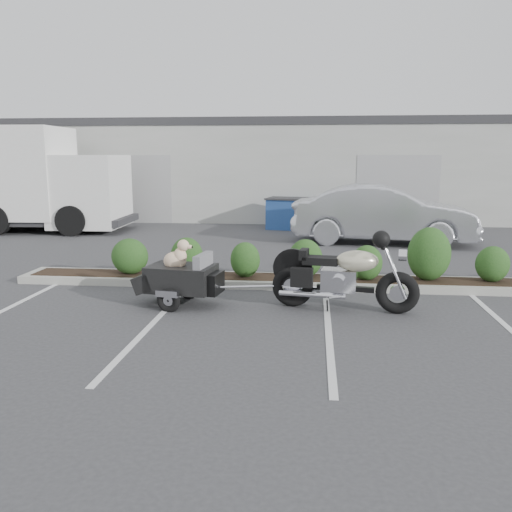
# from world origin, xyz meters

# --- Properties ---
(ground) EXTENTS (90.00, 90.00, 0.00)m
(ground) POSITION_xyz_m (0.00, 0.00, 0.00)
(ground) COLOR #38383A
(ground) RESTS_ON ground
(planter_kerb) EXTENTS (12.00, 1.00, 0.15)m
(planter_kerb) POSITION_xyz_m (1.00, 2.20, 0.07)
(planter_kerb) COLOR #9E9E93
(planter_kerb) RESTS_ON ground
(building) EXTENTS (26.00, 10.00, 4.00)m
(building) POSITION_xyz_m (0.00, 17.00, 2.00)
(building) COLOR #9EA099
(building) RESTS_ON ground
(motorcycle) EXTENTS (2.46, 0.96, 1.42)m
(motorcycle) POSITION_xyz_m (1.46, 0.49, 0.56)
(motorcycle) COLOR black
(motorcycle) RESTS_ON ground
(pet_trailer) EXTENTS (1.99, 1.13, 1.17)m
(pet_trailer) POSITION_xyz_m (-1.32, 0.52, 0.49)
(pet_trailer) COLOR black
(pet_trailer) RESTS_ON ground
(sedan) EXTENTS (5.44, 2.43, 1.74)m
(sedan) POSITION_xyz_m (3.00, 7.80, 0.87)
(sedan) COLOR silver
(sedan) RESTS_ON ground
(dumpster) EXTENTS (1.87, 1.45, 1.10)m
(dumpster) POSITION_xyz_m (0.15, 10.80, 0.56)
(dumpster) COLOR navy
(dumpster) RESTS_ON ground
(delivery_truck) EXTENTS (7.82, 3.01, 3.53)m
(delivery_truck) POSITION_xyz_m (-9.26, 9.40, 1.69)
(delivery_truck) COLOR silver
(delivery_truck) RESTS_ON ground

